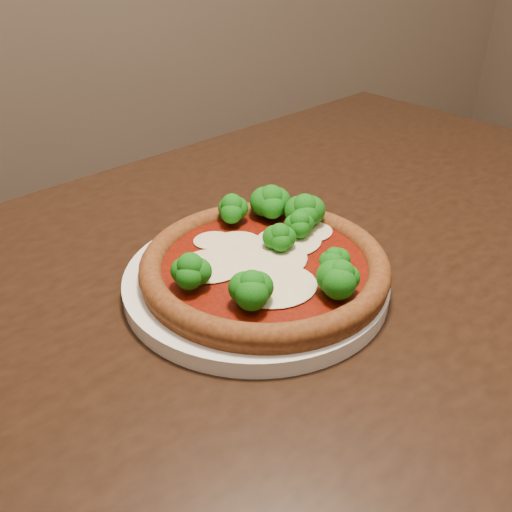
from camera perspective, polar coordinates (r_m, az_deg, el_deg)
name	(u,v)px	position (r m, az deg, el deg)	size (l,w,h in m)	color
dining_table	(288,344)	(0.69, 3.26, -8.81)	(1.52, 1.19, 0.75)	black
plate	(256,280)	(0.62, 0.00, -2.45)	(0.28, 0.28, 0.02)	white
pizza	(266,259)	(0.61, 1.03, -0.30)	(0.27, 0.27, 0.06)	brown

